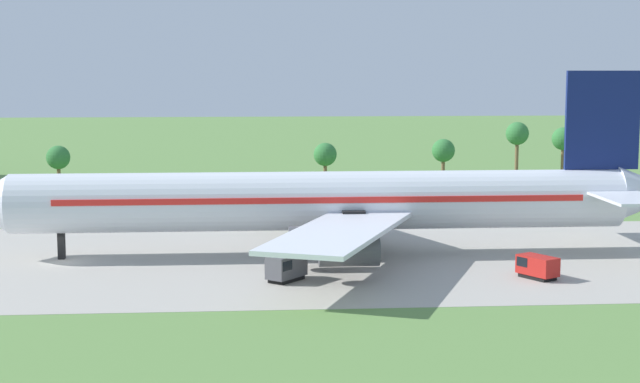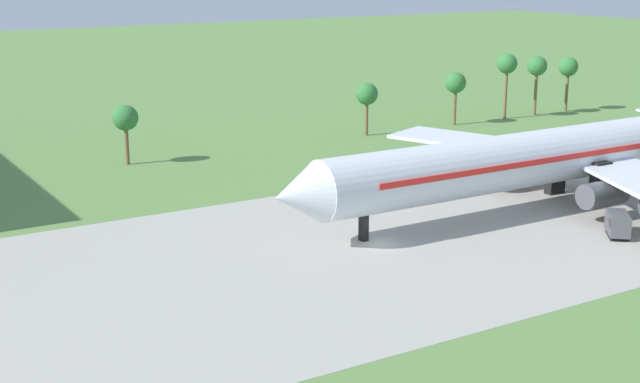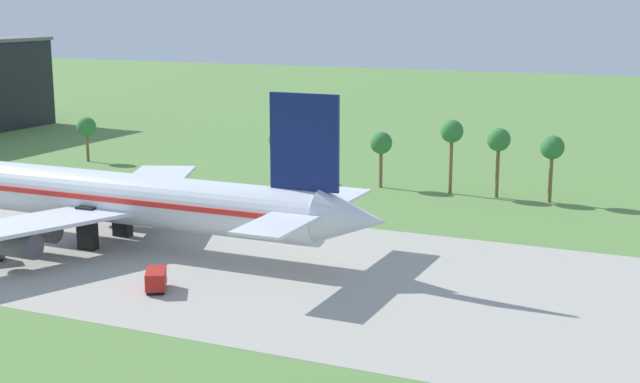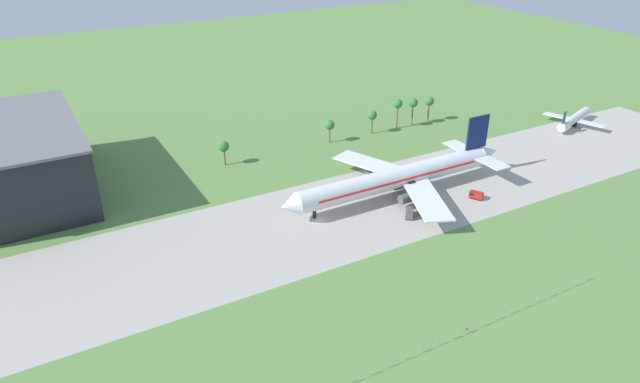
{
  "view_description": "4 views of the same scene",
  "coord_description": "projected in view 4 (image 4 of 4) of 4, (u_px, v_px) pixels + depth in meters",
  "views": [
    {
      "loc": [
        18.91,
        -101.98,
        20.21
      ],
      "look_at": [
        26.76,
        1.81,
        6.95
      ],
      "focal_mm": 55.0,
      "sensor_mm": 36.0,
      "label": 1
    },
    {
      "loc": [
        -49.83,
        -70.23,
        28.18
      ],
      "look_at": [
        -5.93,
        1.81,
        5.95
      ],
      "focal_mm": 50.0,
      "sensor_mm": 36.0,
      "label": 2
    },
    {
      "loc": [
        98.69,
        -85.45,
        29.43
      ],
      "look_at": [
        59.45,
        1.81,
        9.1
      ],
      "focal_mm": 50.0,
      "sensor_mm": 36.0,
      "label": 3
    },
    {
      "loc": [
        -67.04,
        -119.28,
        79.06
      ],
      "look_at": [
        2.88,
        5.0,
        6.0
      ],
      "focal_mm": 32.0,
      "sensor_mm": 36.0,
      "label": 4
    }
  ],
  "objects": [
    {
      "name": "taxiway_strip",
      "position": [
        320.0,
        220.0,
        157.82
      ],
      "size": [
        320.0,
        44.0,
        0.02
      ],
      "color": "#A8A399",
      "rests_on": "ground_plane"
    },
    {
      "name": "no_stopping_sign",
      "position": [
        467.0,
        330.0,
        115.87
      ],
      "size": [
        0.44,
        0.08,
        1.68
      ],
      "color": "gray",
      "rests_on": "ground_plane"
    },
    {
      "name": "baggage_tug",
      "position": [
        476.0,
        195.0,
        168.77
      ],
      "size": [
        3.72,
        4.41,
        2.2
      ],
      "color": "black",
      "rests_on": "ground_plane"
    },
    {
      "name": "fuel_truck",
      "position": [
        409.0,
        213.0,
        158.56
      ],
      "size": [
        4.16,
        4.44,
        2.54
      ],
      "color": "black",
      "rests_on": "ground_plane"
    },
    {
      "name": "terminal_building",
      "position": [
        16.0,
        160.0,
        168.01
      ],
      "size": [
        36.72,
        61.2,
        21.29
      ],
      "color": "black",
      "rests_on": "ground_plane"
    },
    {
      "name": "perimeter_fence",
      "position": [
        454.0,
        333.0,
        114.5
      ],
      "size": [
        80.1,
        0.1,
        2.1
      ],
      "color": "gray",
      "rests_on": "ground_plane"
    },
    {
      "name": "regional_aircraft",
      "position": [
        574.0,
        119.0,
        221.99
      ],
      "size": [
        25.96,
        23.67,
        9.09
      ],
      "color": "silver",
      "rests_on": "ground_plane"
    },
    {
      "name": "jet_airliner",
      "position": [
        400.0,
        177.0,
        168.97
      ],
      "size": [
        78.31,
        53.51,
        19.82
      ],
      "color": "silver",
      "rests_on": "ground_plane"
    },
    {
      "name": "ground_plane",
      "position": [
        320.0,
        220.0,
        157.83
      ],
      "size": [
        600.0,
        600.0,
        0.0
      ],
      "primitive_type": "plane",
      "color": "#5B8442"
    },
    {
      "name": "palm_tree_row",
      "position": [
        365.0,
        115.0,
        211.7
      ],
      "size": [
        89.65,
        3.6,
        11.7
      ],
      "color": "brown",
      "rests_on": "ground_plane"
    }
  ]
}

